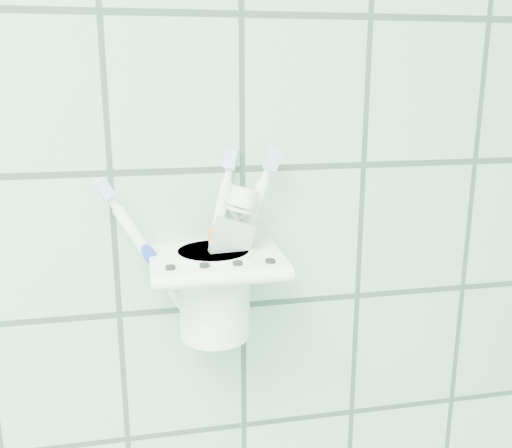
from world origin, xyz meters
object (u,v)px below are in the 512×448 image
holder_bracket (216,263)px  toothbrush_blue (195,239)px  cup (214,290)px  toothpaste_tube (206,251)px  toothbrush_pink (197,244)px  toothbrush_orange (210,233)px

holder_bracket → toothbrush_blue: toothbrush_blue is taller
cup → toothpaste_tube: 0.05m
cup → toothbrush_pink: size_ratio=0.53×
holder_bracket → cup: bearing=114.5°
toothpaste_tube → holder_bracket: bearing=31.6°
toothbrush_blue → toothpaste_tube: toothbrush_blue is taller
toothbrush_pink → toothbrush_orange: bearing=31.4°
toothbrush_blue → toothbrush_orange: (0.02, 0.01, 0.00)m
cup → holder_bracket: bearing=-65.5°
toothpaste_tube → toothbrush_orange: bearing=69.6°
cup → toothbrush_orange: size_ratio=0.48×
toothbrush_blue → toothpaste_tube: size_ratio=1.15×
toothbrush_blue → toothpaste_tube: (0.01, -0.02, -0.01)m
holder_bracket → toothpaste_tube: 0.02m
holder_bracket → toothbrush_blue: bearing=154.4°
holder_bracket → toothpaste_tube: bearing=-143.7°
cup → toothbrush_orange: toothbrush_orange is taller
toothbrush_blue → cup: bearing=2.3°
holder_bracket → cup: 0.03m
toothbrush_pink → toothpaste_tube: (0.01, -0.01, -0.00)m
holder_bracket → toothbrush_orange: 0.03m
holder_bracket → toothbrush_pink: bearing=175.7°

